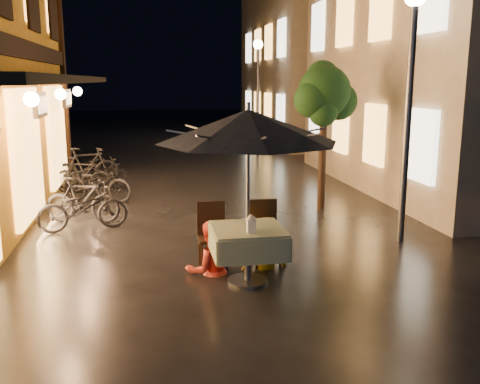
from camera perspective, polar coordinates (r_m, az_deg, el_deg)
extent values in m
plane|color=black|center=(6.96, 1.46, -11.30)|extent=(90.00, 90.00, 0.00)
cube|color=black|center=(10.51, -22.74, 14.03)|extent=(0.12, 11.00, 0.35)
cube|color=black|center=(10.40, -19.37, 11.27)|extent=(1.20, 10.50, 0.12)
cube|color=gold|center=(14.55, -19.54, 18.56)|extent=(0.10, 0.90, 1.50)
cube|color=gold|center=(10.58, -21.76, 3.74)|extent=(0.10, 2.20, 2.40)
cube|color=gold|center=(14.00, -18.96, 5.73)|extent=(0.10, 2.20, 2.40)
cube|color=gold|center=(10.89, 18.82, 4.70)|extent=(0.10, 1.00, 1.40)
cube|color=gold|center=(12.85, 14.12, 5.97)|extent=(0.10, 1.00, 1.40)
cube|color=gold|center=(12.89, 14.78, 18.44)|extent=(0.10, 1.00, 1.40)
cube|color=gold|center=(14.88, 10.66, 6.87)|extent=(0.10, 1.00, 1.40)
cube|color=gold|center=(14.91, 11.09, 17.65)|extent=(0.10, 1.00, 1.40)
cube|color=gold|center=(16.95, 8.03, 7.55)|extent=(0.10, 1.00, 1.40)
cube|color=gold|center=(16.98, 8.32, 17.01)|extent=(0.10, 1.00, 1.40)
cube|color=#B8A991|center=(25.82, 10.11, 13.36)|extent=(7.00, 10.00, 7.00)
cube|color=gold|center=(21.17, 4.32, 8.46)|extent=(0.10, 1.00, 1.40)
cube|color=gold|center=(21.19, 4.44, 16.04)|extent=(0.10, 1.00, 1.40)
cube|color=gold|center=(23.30, 2.97, 8.78)|extent=(0.10, 1.00, 1.40)
cube|color=gold|center=(23.32, 3.05, 15.67)|extent=(0.10, 1.00, 1.40)
cube|color=gold|center=(25.45, 1.84, 9.05)|extent=(0.10, 1.00, 1.40)
cube|color=gold|center=(25.46, 1.89, 15.36)|extent=(0.10, 1.00, 1.40)
cube|color=gold|center=(27.60, 0.89, 9.27)|extent=(0.10, 1.00, 1.40)
cube|color=gold|center=(27.62, 0.91, 15.09)|extent=(0.10, 1.00, 1.40)
cylinder|color=black|center=(11.50, 8.77, 3.53)|extent=(0.16, 0.16, 2.20)
sphere|color=black|center=(11.39, 8.99, 10.51)|extent=(1.10, 1.10, 1.10)
sphere|color=black|center=(11.60, 10.45, 9.50)|extent=(0.80, 0.80, 0.80)
sphere|color=black|center=(11.15, 7.74, 9.75)|extent=(0.76, 0.76, 0.76)
sphere|color=black|center=(11.69, 8.79, 12.02)|extent=(0.70, 0.70, 0.70)
sphere|color=black|center=(11.13, 8.85, 8.43)|extent=(0.60, 0.60, 0.60)
cylinder|color=#59595E|center=(9.35, 17.42, 6.79)|extent=(0.12, 0.12, 4.00)
cylinder|color=#59595E|center=(20.73, 1.90, 9.80)|extent=(0.12, 0.12, 4.00)
sphere|color=beige|center=(20.76, 1.94, 15.46)|extent=(0.36, 0.36, 0.36)
cylinder|color=#59595E|center=(7.37, 0.82, -6.97)|extent=(0.10, 0.10, 0.72)
cylinder|color=#59595E|center=(7.48, 0.82, -9.44)|extent=(0.56, 0.56, 0.04)
cube|color=#2B5529|center=(7.25, 0.83, -4.06)|extent=(0.95, 0.95, 0.06)
cube|color=#2B5529|center=(7.40, 4.46, -5.10)|extent=(0.04, 0.95, 0.33)
cube|color=#2B5529|center=(7.22, -2.89, -5.49)|extent=(0.04, 0.95, 0.33)
cube|color=#2B5529|center=(7.74, 0.16, -4.28)|extent=(0.95, 0.04, 0.33)
cube|color=#2B5529|center=(6.85, 1.58, -6.45)|extent=(0.95, 0.04, 0.33)
cylinder|color=#59595E|center=(7.15, 0.84, -0.97)|extent=(0.05, 0.05, 2.30)
cone|color=black|center=(7.00, 0.87, 7.04)|extent=(2.43, 2.43, 0.44)
cylinder|color=#59595E|center=(6.98, 0.87, 9.09)|extent=(0.06, 0.06, 0.12)
cube|color=black|center=(7.89, -2.94, -5.01)|extent=(0.42, 0.42, 0.05)
cube|color=black|center=(8.00, -3.13, -2.91)|extent=(0.42, 0.04, 0.55)
cylinder|color=black|center=(7.77, -4.08, -7.11)|extent=(0.04, 0.04, 0.43)
cylinder|color=black|center=(7.82, -1.43, -6.98)|extent=(0.04, 0.04, 0.43)
cylinder|color=black|center=(8.11, -4.35, -6.29)|extent=(0.04, 0.04, 0.43)
cylinder|color=black|center=(8.15, -1.82, -6.17)|extent=(0.04, 0.04, 0.43)
cube|color=black|center=(8.02, 2.76, -4.72)|extent=(0.42, 0.42, 0.05)
cube|color=black|center=(8.13, 2.48, -2.66)|extent=(0.42, 0.04, 0.55)
cylinder|color=black|center=(7.89, 1.75, -6.79)|extent=(0.04, 0.04, 0.43)
cylinder|color=black|center=(7.97, 4.30, -6.63)|extent=(0.04, 0.04, 0.43)
cylinder|color=black|center=(8.22, 1.24, -6.01)|extent=(0.04, 0.04, 0.43)
cylinder|color=black|center=(8.30, 3.69, -5.86)|extent=(0.04, 0.04, 0.43)
cube|color=white|center=(7.00, 1.19, -3.62)|extent=(0.11, 0.11, 0.18)
cube|color=#FFD88C|center=(7.00, 1.19, -3.70)|extent=(0.07, 0.07, 0.12)
cone|color=white|center=(6.96, 1.20, -2.63)|extent=(0.16, 0.16, 0.07)
imported|color=#EA3E2D|center=(7.67, -3.31, -3.28)|extent=(0.81, 0.68, 1.48)
imported|color=gold|center=(7.87, 2.55, -2.93)|extent=(1.03, 0.71, 1.46)
imported|color=black|center=(10.26, -16.44, -1.65)|extent=(1.71, 0.89, 0.85)
imported|color=black|center=(10.83, -16.48, -0.84)|extent=(1.55, 0.80, 0.90)
imported|color=black|center=(12.63, -15.01, 0.92)|extent=(1.74, 1.08, 0.86)
imported|color=black|center=(13.56, -16.39, 1.68)|extent=(1.57, 0.94, 0.91)
imported|color=black|center=(13.86, -14.99, 1.77)|extent=(1.65, 0.99, 0.82)
imported|color=black|center=(14.45, -16.06, 2.56)|extent=(1.80, 1.05, 1.04)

